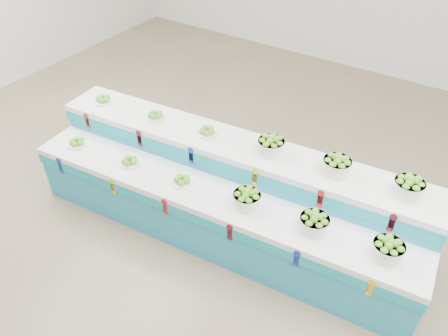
{
  "coord_description": "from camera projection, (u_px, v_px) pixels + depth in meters",
  "views": [
    {
      "loc": [
        2.12,
        -2.89,
        3.78
      ],
      "look_at": [
        0.11,
        0.15,
        0.87
      ],
      "focal_mm": 35.69,
      "sensor_mm": 36.0,
      "label": 1
    }
  ],
  "objects": [
    {
      "name": "ground",
      "position": [
        209.0,
        230.0,
        5.16
      ],
      "size": [
        10.0,
        10.0,
        0.0
      ],
      "primitive_type": "plane",
      "color": "#77624C",
      "rests_on": "ground"
    },
    {
      "name": "display_stand",
      "position": [
        224.0,
        194.0,
        4.89
      ],
      "size": [
        4.47,
        1.52,
        1.02
      ],
      "primitive_type": null,
      "rotation": [
        0.0,
        0.0,
        0.09
      ],
      "color": "#2996C3",
      "rests_on": "ground"
    },
    {
      "name": "plate_lower_left",
      "position": [
        77.0,
        142.0,
        5.21
      ],
      "size": [
        0.24,
        0.24,
        0.09
      ],
      "primitive_type": "cylinder",
      "rotation": [
        0.0,
        0.0,
        0.09
      ],
      "color": "white",
      "rests_on": "display_stand"
    },
    {
      "name": "plate_lower_mid",
      "position": [
        130.0,
        161.0,
        4.93
      ],
      "size": [
        0.24,
        0.24,
        0.09
      ],
      "primitive_type": "cylinder",
      "rotation": [
        0.0,
        0.0,
        0.09
      ],
      "color": "white",
      "rests_on": "display_stand"
    },
    {
      "name": "plate_lower_right",
      "position": [
        182.0,
        180.0,
        4.68
      ],
      "size": [
        0.24,
        0.24,
        0.09
      ],
      "primitive_type": "cylinder",
      "rotation": [
        0.0,
        0.0,
        0.09
      ],
      "color": "white",
      "rests_on": "display_stand"
    },
    {
      "name": "basket_lower_left",
      "position": [
        247.0,
        199.0,
        4.36
      ],
      "size": [
        0.31,
        0.31,
        0.21
      ],
      "primitive_type": null,
      "rotation": [
        0.0,
        0.0,
        0.09
      ],
      "color": "silver",
      "rests_on": "display_stand"
    },
    {
      "name": "basket_lower_mid",
      "position": [
        314.0,
        223.0,
        4.11
      ],
      "size": [
        0.31,
        0.31,
        0.21
      ],
      "primitive_type": null,
      "rotation": [
        0.0,
        0.0,
        0.09
      ],
      "color": "silver",
      "rests_on": "display_stand"
    },
    {
      "name": "basket_lower_right",
      "position": [
        388.0,
        249.0,
        3.86
      ],
      "size": [
        0.31,
        0.31,
        0.21
      ],
      "primitive_type": null,
      "rotation": [
        0.0,
        0.0,
        0.09
      ],
      "color": "silver",
      "rests_on": "display_stand"
    },
    {
      "name": "plate_upper_left",
      "position": [
        103.0,
        99.0,
        5.4
      ],
      "size": [
        0.24,
        0.24,
        0.09
      ],
      "primitive_type": "cylinder",
      "rotation": [
        0.0,
        0.0,
        0.09
      ],
      "color": "white",
      "rests_on": "display_stand"
    },
    {
      "name": "plate_upper_mid",
      "position": [
        155.0,
        115.0,
        5.12
      ],
      "size": [
        0.24,
        0.24,
        0.09
      ],
      "primitive_type": "cylinder",
      "rotation": [
        0.0,
        0.0,
        0.09
      ],
      "color": "white",
      "rests_on": "display_stand"
    },
    {
      "name": "plate_upper_right",
      "position": [
        207.0,
        131.0,
        4.86
      ],
      "size": [
        0.24,
        0.24,
        0.09
      ],
      "primitive_type": "cylinder",
      "rotation": [
        0.0,
        0.0,
        0.09
      ],
      "color": "white",
      "rests_on": "display_stand"
    },
    {
      "name": "basket_upper_left",
      "position": [
        271.0,
        146.0,
        4.55
      ],
      "size": [
        0.31,
        0.31,
        0.21
      ],
      "primitive_type": null,
      "rotation": [
        0.0,
        0.0,
        0.09
      ],
      "color": "silver",
      "rests_on": "display_stand"
    },
    {
      "name": "basket_upper_mid",
      "position": [
        337.0,
        165.0,
        4.29
      ],
      "size": [
        0.31,
        0.31,
        0.21
      ],
      "primitive_type": null,
      "rotation": [
        0.0,
        0.0,
        0.09
      ],
      "color": "silver",
      "rests_on": "display_stand"
    },
    {
      "name": "basket_upper_right",
      "position": [
        409.0,
        187.0,
        4.04
      ],
      "size": [
        0.31,
        0.31,
        0.21
      ],
      "primitive_type": null,
      "rotation": [
        0.0,
        0.0,
        0.09
      ],
      "color": "silver",
      "rests_on": "display_stand"
    }
  ]
}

